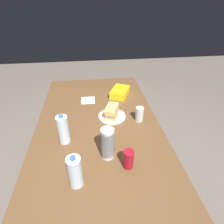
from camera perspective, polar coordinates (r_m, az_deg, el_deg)
The scene contains 11 objects.
ground_plane at distance 2.08m, azimuth -3.23°, elevation -21.55°, with size 8.00×8.00×0.00m, color #70665B.
dining_table at distance 1.56m, azimuth -4.03°, elevation -6.79°, with size 1.86×0.99×0.78m.
paper_plate at distance 1.61m, azimuth 0.00°, elevation -1.31°, with size 0.23×0.23×0.01m, color white.
sandwich at distance 1.58m, azimuth -0.03°, elevation 0.17°, with size 0.20×0.15×0.08m.
soda_can_red at distance 1.17m, azimuth 5.00°, elevation -14.04°, with size 0.07×0.07×0.12m, color maroon.
chip_bag at distance 1.93m, azimuth 2.42°, elevation 6.06°, with size 0.23×0.15×0.07m, color yellow.
water_bottle_tall at distance 1.07m, azimuth -11.15°, elevation -17.36°, with size 0.08×0.08×0.21m.
plastic_cup_stack at distance 1.19m, azimuth -1.37°, elevation -9.52°, with size 0.08×0.08×0.22m.
water_bottle_spare at distance 1.34m, azimuth -14.55°, elevation -5.16°, with size 0.08×0.08×0.23m.
soda_can_silver at distance 1.55m, azimuth 8.33°, elevation -0.63°, with size 0.07×0.07×0.12m, color silver.
paper_napkin at distance 1.86m, azimuth -7.28°, elevation 3.57°, with size 0.13×0.13×0.01m, color white.
Camera 1 is at (-1.19, 0.03, 1.70)m, focal length 30.13 mm.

